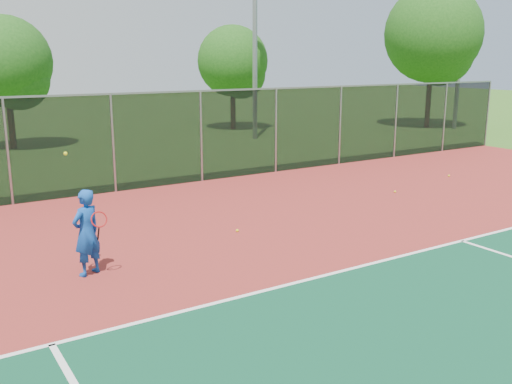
{
  "coord_description": "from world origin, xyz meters",
  "views": [
    {
      "loc": [
        -8.5,
        -4.92,
        4.05
      ],
      "look_at": [
        -2.25,
        5.0,
        1.3
      ],
      "focal_mm": 40.0,
      "sensor_mm": 36.0,
      "label": 1
    }
  ],
  "objects": [
    {
      "name": "tree_back_right",
      "position": [
        18.58,
        18.55,
        5.18
      ],
      "size": [
        5.62,
        5.62,
        8.26
      ],
      "color": "#362313",
      "rests_on": "ground"
    },
    {
      "name": "practice_ball_2",
      "position": [
        4.23,
        7.25,
        0.06
      ],
      "size": [
        0.07,
        0.07,
        0.07
      ],
      "primitive_type": "sphere",
      "color": "yellow",
      "rests_on": "court_apron"
    },
    {
      "name": "tree_back_left",
      "position": [
        -4.02,
        22.86,
        3.73
      ],
      "size": [
        4.05,
        4.05,
        5.95
      ],
      "color": "#362313",
      "rests_on": "ground"
    },
    {
      "name": "tennis_player",
      "position": [
        -5.73,
        5.47,
        0.86
      ],
      "size": [
        0.72,
        0.73,
        2.39
      ],
      "color": "#1148A3",
      "rests_on": "court_apron"
    },
    {
      "name": "practice_ball_3",
      "position": [
        7.62,
        8.0,
        0.06
      ],
      "size": [
        0.07,
        0.07,
        0.07
      ],
      "primitive_type": "sphere",
      "color": "yellow",
      "rests_on": "court_apron"
    },
    {
      "name": "court_apron",
      "position": [
        0.0,
        2.0,
        0.01
      ],
      "size": [
        30.0,
        20.0,
        0.02
      ],
      "primitive_type": "cube",
      "color": "maroon",
      "rests_on": "ground"
    },
    {
      "name": "tree_back_mid",
      "position": [
        8.27,
        24.01,
        3.72
      ],
      "size": [
        4.04,
        4.04,
        5.94
      ],
      "color": "#362313",
      "rests_on": "ground"
    },
    {
      "name": "fence_back",
      "position": [
        0.0,
        12.0,
        1.56
      ],
      "size": [
        30.0,
        0.06,
        3.03
      ],
      "color": "black",
      "rests_on": "court_apron"
    },
    {
      "name": "floodlight_ne",
      "position": [
        19.31,
        17.27,
        6.55
      ],
      "size": [
        0.9,
        0.4,
        11.56
      ],
      "color": "gray",
      "rests_on": "ground"
    },
    {
      "name": "practice_ball_1",
      "position": [
        -1.94,
        6.32,
        0.06
      ],
      "size": [
        0.07,
        0.07,
        0.07
      ],
      "primitive_type": "sphere",
      "color": "yellow",
      "rests_on": "court_apron"
    },
    {
      "name": "floodlight_n",
      "position": [
        7.11,
        19.97,
        6.55
      ],
      "size": [
        0.9,
        0.4,
        11.56
      ],
      "color": "gray",
      "rests_on": "ground"
    }
  ]
}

